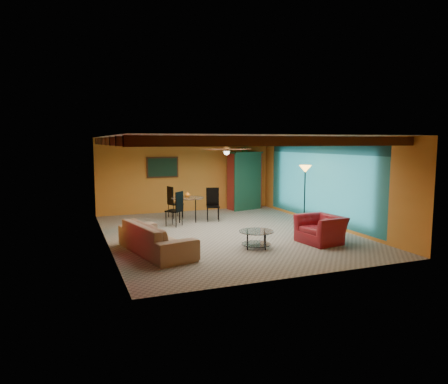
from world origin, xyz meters
name	(u,v)px	position (x,y,z in m)	size (l,w,h in m)	color
room	(225,149)	(0.00, 0.11, 2.36)	(6.52, 8.01, 2.71)	gray
sofa	(156,238)	(-2.27, -1.30, 0.35)	(2.42, 0.95, 0.71)	#8E735B
armchair	(321,229)	(1.84, -1.88, 0.35)	(1.08, 0.94, 0.70)	maroon
coffee_table	(256,239)	(0.08, -1.75, 0.22)	(0.84, 0.84, 0.43)	silver
dining_table	(188,205)	(-0.53, 2.08, 0.54)	(2.08, 2.08, 1.08)	silver
armoire	(244,181)	(2.20, 3.70, 1.06)	(1.21, 0.59, 2.12)	maroon
floor_lamp	(305,195)	(2.65, 0.19, 0.93)	(0.38, 0.38, 1.86)	black
ceiling_fan	(227,149)	(0.00, 0.00, 2.36)	(1.50, 1.50, 0.44)	#472614
painting	(163,167)	(-0.90, 3.96, 1.65)	(1.05, 0.03, 0.65)	black
potted_plant	(245,148)	(2.20, 3.70, 2.34)	(0.39, 0.34, 0.44)	#26661E
vase	(187,185)	(-0.53, 2.08, 1.18)	(0.19, 0.19, 0.20)	orange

